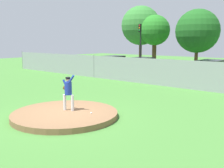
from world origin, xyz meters
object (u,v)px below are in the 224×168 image
object	(u,v)px
parked_car_white	(141,66)
parked_car_teal	(161,69)
pitcher_youth	(68,90)
parked_car_champagne	(113,64)
baseball	(91,113)
parked_car_red	(210,72)
traffic_light_near	(140,39)

from	to	relation	value
parked_car_white	parked_car_teal	world-z (taller)	parked_car_white
pitcher_youth	parked_car_champagne	distance (m)	17.43
baseball	parked_car_teal	xyz separation A→B (m)	(-4.57, 13.59, 0.50)
parked_car_white	parked_car_teal	bearing A→B (deg)	-18.02
parked_car_teal	parked_car_champagne	bearing A→B (deg)	174.34
baseball	parked_car_champagne	distance (m)	17.93
parked_car_red	traffic_light_near	xyz separation A→B (m)	(-9.99, 4.39, 2.72)
pitcher_youth	traffic_light_near	xyz separation A→B (m)	(-8.89, 18.47, 2.40)
parked_car_white	parked_car_red	bearing A→B (deg)	-5.06
parked_car_red	parked_car_teal	distance (m)	4.49
pitcher_youth	traffic_light_near	size ratio (longest dim) A/B	0.31
parked_car_red	traffic_light_near	distance (m)	11.25
parked_car_teal	traffic_light_near	size ratio (longest dim) A/B	0.84
baseball	parked_car_white	size ratio (longest dim) A/B	0.02
traffic_light_near	parked_car_champagne	bearing A→B (deg)	-101.76
pitcher_youth	parked_car_teal	distance (m)	14.25
parked_car_champagne	traffic_light_near	bearing A→B (deg)	78.24
parked_car_red	parked_car_white	bearing A→B (deg)	174.94
traffic_light_near	parked_car_red	bearing A→B (deg)	-23.71
parked_car_white	parked_car_teal	distance (m)	2.87
baseball	traffic_light_near	distance (m)	21.08
parked_car_teal	pitcher_youth	bearing A→B (deg)	-76.24
pitcher_youth	parked_car_teal	xyz separation A→B (m)	(-3.39, 13.83, -0.39)
parked_car_white	parked_car_champagne	bearing A→B (deg)	-175.86
baseball	traffic_light_near	bearing A→B (deg)	118.93
parked_car_red	parked_car_white	size ratio (longest dim) A/B	0.95
baseball	pitcher_youth	bearing A→B (deg)	-168.27
parked_car_white	traffic_light_near	world-z (taller)	traffic_light_near
parked_car_white	pitcher_youth	bearing A→B (deg)	-67.42
parked_car_champagne	pitcher_youth	bearing A→B (deg)	-56.07
parked_car_teal	parked_car_champagne	size ratio (longest dim) A/B	0.99
baseball	parked_car_white	world-z (taller)	parked_car_white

